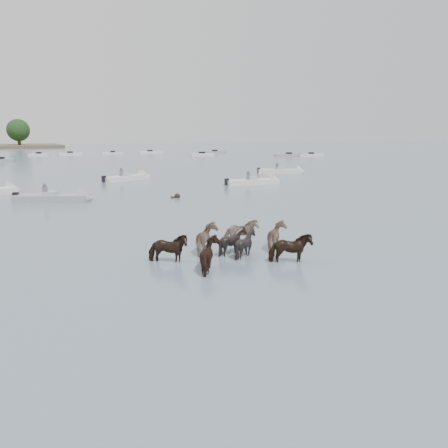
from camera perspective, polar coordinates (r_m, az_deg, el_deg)
name	(u,v)px	position (r m, az deg, el deg)	size (l,w,h in m)	color
ground	(245,267)	(16.24, 2.69, -5.56)	(400.00, 400.00, 0.00)	#4C5E6E
pony_herd	(235,244)	(17.55, 1.36, -2.63)	(6.38, 4.59, 1.35)	black
swimming_pony	(177,196)	(33.72, -6.06, 3.54)	(0.72, 0.44, 0.44)	black
motorboat_b	(62,198)	(33.77, -19.96, 3.13)	(5.65, 3.80, 1.92)	gray
motorboat_c	(132,178)	(47.49, -11.73, 5.84)	(5.80, 3.68, 1.92)	silver
motorboat_d	(259,182)	(42.68, 4.53, 5.42)	(5.79, 2.03, 1.92)	silver
motorboat_e	(286,171)	(54.63, 7.96, 6.69)	(5.57, 4.21, 1.92)	silver
distant_flotilla	(59,157)	(91.17, -20.35, 8.03)	(106.42, 30.07, 0.93)	gray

